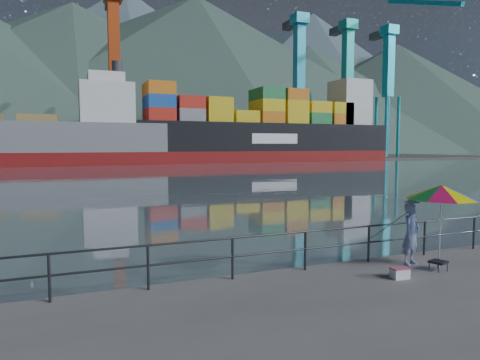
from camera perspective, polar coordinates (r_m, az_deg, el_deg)
name	(u,v)px	position (r m, az deg, el deg)	size (l,w,h in m)	color
harbor_water	(83,156)	(137.75, -20.22, 3.05)	(500.00, 280.00, 0.00)	slate
far_dock	(135,159)	(101.74, -13.86, 2.73)	(200.00, 40.00, 0.40)	#514F4C
guardrail	(270,254)	(10.75, 4.04, -9.79)	(22.00, 0.06, 1.03)	#2D3033
mountains	(158,80)	(222.09, -10.88, 12.97)	(600.00, 332.80, 80.00)	#385147
port_cranes	(233,89)	(99.14, -0.89, 12.09)	(116.00, 28.00, 38.40)	#AD2622
container_stacks	(223,145)	(107.32, -2.29, 4.72)	(58.00, 5.40, 7.80)	red
fisherman	(411,234)	(12.43, 21.86, -6.68)	(0.61, 0.40, 1.66)	#284B8A
beach_umbrella	(441,192)	(12.15, 25.28, -1.48)	(2.35, 2.35, 2.18)	white
folding_stool	(438,265)	(12.25, 24.92, -10.29)	(0.47, 0.47, 0.25)	black
cooler_bag	(400,274)	(11.22, 20.52, -11.61)	(0.40, 0.27, 0.23)	white
fishing_rod	(387,257)	(13.18, 19.05, -9.65)	(0.02, 0.02, 2.08)	black
bulk_carrier	(9,140)	(80.00, -28.39, 4.74)	(54.42, 9.42, 14.50)	maroon
container_ship	(272,132)	(90.41, 4.31, 6.35)	(55.30, 9.22, 18.10)	maroon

